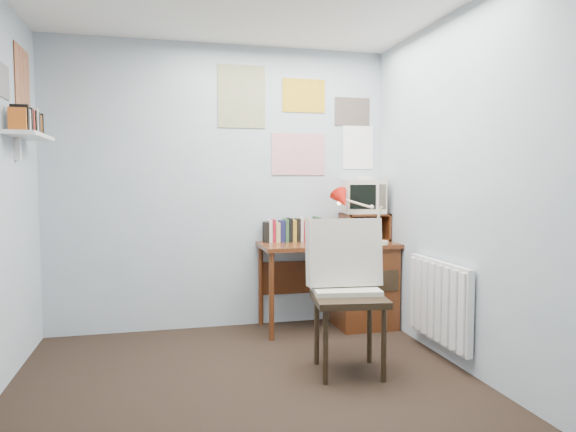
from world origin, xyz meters
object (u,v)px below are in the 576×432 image
(desk_lamp, at_px, (382,220))
(radiator, at_px, (439,301))
(desk, at_px, (356,281))
(wall_shelf, at_px, (30,136))
(desk_chair, at_px, (349,299))
(tv_riser, at_px, (364,227))
(crt_tv, at_px, (363,195))

(desk_lamp, height_order, radiator, desk_lamp)
(desk, distance_m, wall_shelf, 2.87)
(desk_lamp, distance_m, wall_shelf, 2.79)
(desk, distance_m, desk_chair, 1.16)
(tv_riser, bearing_deg, radiator, -80.72)
(desk_chair, xyz_separation_m, crt_tv, (0.58, 1.19, 0.67))
(wall_shelf, bearing_deg, desk_lamp, 3.38)
(desk_lamp, distance_m, radiator, 0.91)
(desk_lamp, bearing_deg, desk, 134.72)
(desk_chair, height_order, crt_tv, crt_tv)
(crt_tv, bearing_deg, desk_lamp, -76.65)
(desk, height_order, crt_tv, crt_tv)
(tv_riser, relative_size, radiator, 0.50)
(tv_riser, relative_size, wall_shelf, 0.65)
(desk, relative_size, desk_lamp, 2.79)
(desk_chair, distance_m, crt_tv, 1.48)
(tv_riser, height_order, radiator, tv_riser)
(desk, xyz_separation_m, radiator, (0.29, -0.93, 0.01))
(desk_lamp, xyz_separation_m, crt_tv, (-0.03, 0.35, 0.20))
(tv_riser, xyz_separation_m, crt_tv, (-0.01, 0.02, 0.29))
(tv_riser, bearing_deg, crt_tv, 106.58)
(tv_riser, relative_size, crt_tv, 1.12)
(desk_lamp, height_order, wall_shelf, wall_shelf)
(desk_lamp, xyz_separation_m, radiator, (0.15, -0.71, -0.56))
(desk_chair, relative_size, radiator, 1.27)
(crt_tv, relative_size, wall_shelf, 0.58)
(desk_lamp, distance_m, crt_tv, 0.41)
(desk_lamp, relative_size, radiator, 0.54)
(desk, xyz_separation_m, tv_riser, (0.12, 0.11, 0.48))
(radiator, bearing_deg, desk, 107.24)
(desk, bearing_deg, radiator, -72.76)
(tv_riser, bearing_deg, desk_chair, -116.61)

